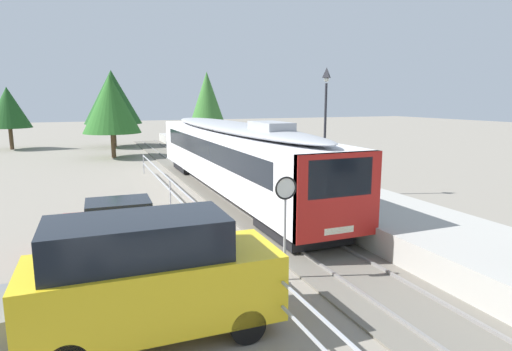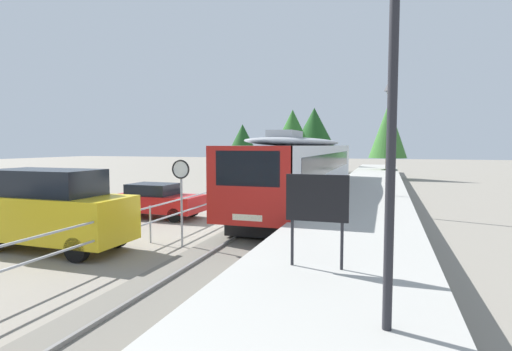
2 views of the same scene
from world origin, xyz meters
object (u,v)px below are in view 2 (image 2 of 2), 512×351
at_px(platform_lamp_mid_platform, 389,116).
at_px(parked_van_yellow, 52,209).
at_px(platform_notice_board, 317,201).
at_px(speed_limit_sign, 181,181).
at_px(parked_hatchback_red, 157,200).
at_px(commuter_train, 306,166).
at_px(platform_lamp_near_end, 394,33).

height_order(platform_lamp_mid_platform, parked_van_yellow, platform_lamp_mid_platform).
distance_m(platform_lamp_mid_platform, platform_notice_board, 12.52).
xyz_separation_m(speed_limit_sign, parked_hatchback_red, (-3.63, 4.44, -1.33)).
height_order(commuter_train, speed_limit_sign, commuter_train).
bearing_deg(speed_limit_sign, platform_lamp_mid_platform, 53.69).
height_order(speed_limit_sign, parked_van_yellow, speed_limit_sign).
bearing_deg(parked_hatchback_red, commuter_train, 46.30).
bearing_deg(platform_notice_board, platform_lamp_near_end, -61.25).
height_order(platform_notice_board, speed_limit_sign, speed_limit_sign).
bearing_deg(commuter_train, platform_lamp_mid_platform, -24.10).
xyz_separation_m(speed_limit_sign, parked_van_yellow, (-3.65, -1.51, -0.83)).
xyz_separation_m(platform_lamp_near_end, parked_hatchback_red, (-9.86, 10.55, -3.83)).
height_order(platform_lamp_near_end, parked_van_yellow, platform_lamp_near_end).
height_order(commuter_train, parked_van_yellow, commuter_train).
distance_m(platform_lamp_mid_platform, speed_limit_sign, 10.81).
bearing_deg(platform_notice_board, parked_hatchback_red, 136.31).
distance_m(platform_notice_board, parked_hatchback_red, 11.92).
bearing_deg(platform_lamp_mid_platform, platform_lamp_near_end, -90.00).
relative_size(platform_notice_board, parked_van_yellow, 0.37).
relative_size(commuter_train, platform_lamp_mid_platform, 3.70).
bearing_deg(speed_limit_sign, commuter_train, 78.95).
xyz_separation_m(platform_lamp_near_end, platform_lamp_mid_platform, (0.00, 14.58, 0.00)).
bearing_deg(speed_limit_sign, parked_van_yellow, -157.51).
bearing_deg(speed_limit_sign, platform_notice_board, -37.18).
bearing_deg(parked_van_yellow, platform_lamp_mid_platform, 45.31).
xyz_separation_m(commuter_train, parked_hatchback_red, (-5.66, -5.92, -1.36)).
distance_m(commuter_train, platform_notice_board, 14.39).
relative_size(platform_lamp_mid_platform, speed_limit_sign, 1.91).
xyz_separation_m(platform_lamp_mid_platform, speed_limit_sign, (-6.23, -8.48, -2.50)).
xyz_separation_m(platform_lamp_mid_platform, parked_hatchback_red, (-9.86, -4.04, -3.83)).
height_order(platform_notice_board, parked_van_yellow, platform_notice_board).
xyz_separation_m(platform_lamp_mid_platform, parked_van_yellow, (-9.88, -9.99, -3.33)).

